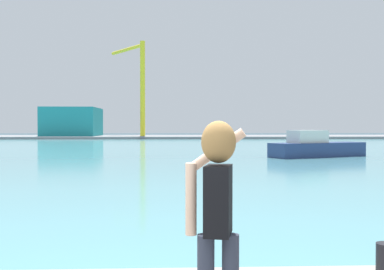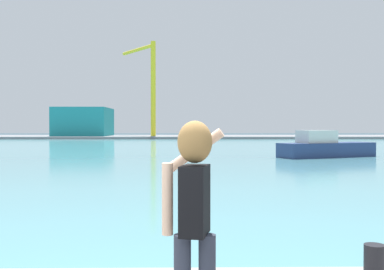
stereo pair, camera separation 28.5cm
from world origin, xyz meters
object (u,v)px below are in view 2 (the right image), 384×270
port_crane (149,78)px  warehouse_left (84,122)px  harbor_bollard (374,263)px  boat_moored (325,147)px  person_photographer (194,204)px

port_crane → warehouse_left: bearing=171.1°
harbor_bollard → port_crane: size_ratio=0.02×
harbor_bollard → warehouse_left: bearing=104.2°
harbor_bollard → port_crane: (-9.31, 88.85, 11.31)m
boat_moored → person_photographer: bearing=-132.1°
person_photographer → boat_moored: 33.27m
person_photographer → port_crane: 91.00m
warehouse_left → boat_moored: bearing=-62.4°
warehouse_left → port_crane: (13.78, -2.17, 8.83)m
boat_moored → port_crane: (-18.06, 58.64, 11.43)m
person_photographer → warehouse_left: 94.66m
person_photographer → port_crane: bearing=17.1°
person_photographer → warehouse_left: bearing=25.4°
person_photographer → harbor_bollard: person_photographer is taller
boat_moored → warehouse_left: warehouse_left is taller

